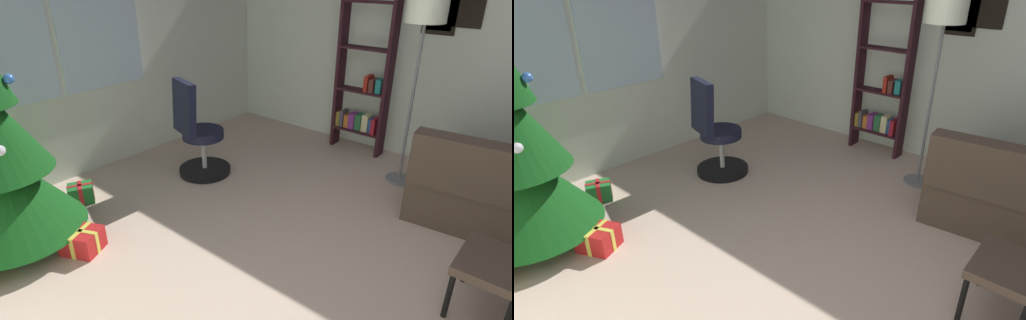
# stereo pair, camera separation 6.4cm
# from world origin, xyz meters

# --- Properties ---
(ground_plane) EXTENTS (4.84, 6.20, 0.10)m
(ground_plane) POSITION_xyz_m (0.00, 0.00, -0.05)
(ground_plane) COLOR beige
(wall_back_with_windows) EXTENTS (4.84, 0.12, 2.71)m
(wall_back_with_windows) POSITION_xyz_m (-0.02, 3.15, 1.36)
(wall_back_with_windows) COLOR silver
(wall_back_with_windows) RESTS_ON ground_plane
(wall_right_with_frames) EXTENTS (0.12, 6.20, 2.71)m
(wall_right_with_frames) POSITION_xyz_m (2.47, -0.00, 1.36)
(wall_right_with_frames) COLOR silver
(wall_right_with_frames) RESTS_ON ground_plane
(footstool) EXTENTS (0.49, 0.39, 0.41)m
(footstool) POSITION_xyz_m (0.32, -0.75, 0.35)
(footstool) COLOR #4B3B2F
(footstool) RESTS_ON ground_plane
(gift_box_red) EXTENTS (0.34, 0.36, 0.19)m
(gift_box_red) POSITION_xyz_m (-1.03, 1.84, 0.09)
(gift_box_red) COLOR red
(gift_box_red) RESTS_ON ground_plane
(gift_box_green) EXTENTS (0.28, 0.26, 0.19)m
(gift_box_green) POSITION_xyz_m (-0.64, 2.55, 0.09)
(gift_box_green) COLOR #1E722D
(gift_box_green) RESTS_ON ground_plane
(office_chair) EXTENTS (0.57, 0.56, 1.05)m
(office_chair) POSITION_xyz_m (0.50, 2.12, 0.41)
(office_chair) COLOR black
(office_chair) RESTS_ON ground_plane
(bookshelf) EXTENTS (0.18, 0.64, 1.82)m
(bookshelf) POSITION_xyz_m (2.20, 1.13, 0.79)
(bookshelf) COLOR #31141C
(bookshelf) RESTS_ON ground_plane
(floor_lamp) EXTENTS (0.36, 0.36, 1.88)m
(floor_lamp) POSITION_xyz_m (1.73, 0.38, 1.61)
(floor_lamp) COLOR slate
(floor_lamp) RESTS_ON ground_plane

